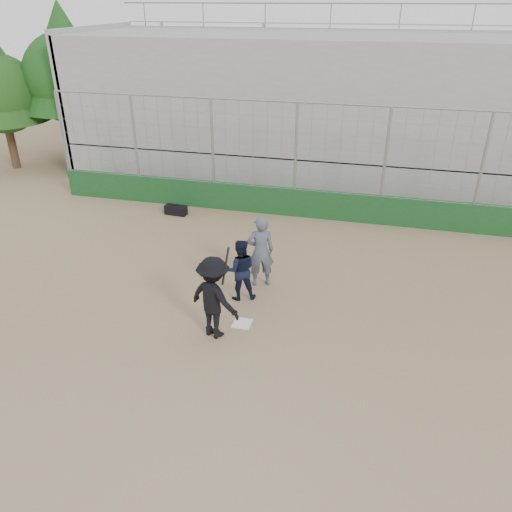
% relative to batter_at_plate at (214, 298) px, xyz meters
% --- Properties ---
extents(ground, '(90.00, 90.00, 0.00)m').
position_rel_batter_at_plate_xyz_m(ground, '(0.49, 0.55, -1.01)').
color(ground, brown).
rests_on(ground, ground).
extents(home_plate, '(0.44, 0.44, 0.02)m').
position_rel_batter_at_plate_xyz_m(home_plate, '(0.49, 0.55, -1.00)').
color(home_plate, white).
rests_on(home_plate, ground).
extents(backstop, '(18.10, 0.25, 4.04)m').
position_rel_batter_at_plate_xyz_m(backstop, '(0.49, 7.55, -0.05)').
color(backstop, '#133D1A').
rests_on(backstop, ground).
extents(bleachers, '(20.25, 6.70, 6.98)m').
position_rel_batter_at_plate_xyz_m(bleachers, '(0.49, 12.50, 1.91)').
color(bleachers, gray).
rests_on(bleachers, ground).
extents(tree_left, '(4.48, 4.48, 7.00)m').
position_rel_batter_at_plate_xyz_m(tree_left, '(-10.51, 11.55, 3.38)').
color(tree_left, '#342413').
rests_on(tree_left, ground).
extents(batter_at_plate, '(1.49, 1.18, 2.14)m').
position_rel_batter_at_plate_xyz_m(batter_at_plate, '(0.00, 0.00, 0.00)').
color(batter_at_plate, black).
rests_on(batter_at_plate, ground).
extents(catcher_crouched, '(1.00, 0.90, 1.15)m').
position_rel_batter_at_plate_xyz_m(catcher_crouched, '(0.15, 1.65, -0.44)').
color(catcher_crouched, black).
rests_on(catcher_crouched, ground).
extents(umpire, '(0.87, 0.74, 1.82)m').
position_rel_batter_at_plate_xyz_m(umpire, '(0.48, 2.50, -0.10)').
color(umpire, '#484E5B').
rests_on(umpire, ground).
extents(equipment_bag, '(0.82, 0.40, 0.38)m').
position_rel_batter_at_plate_xyz_m(equipment_bag, '(-3.67, 6.59, -0.84)').
color(equipment_bag, black).
rests_on(equipment_bag, ground).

